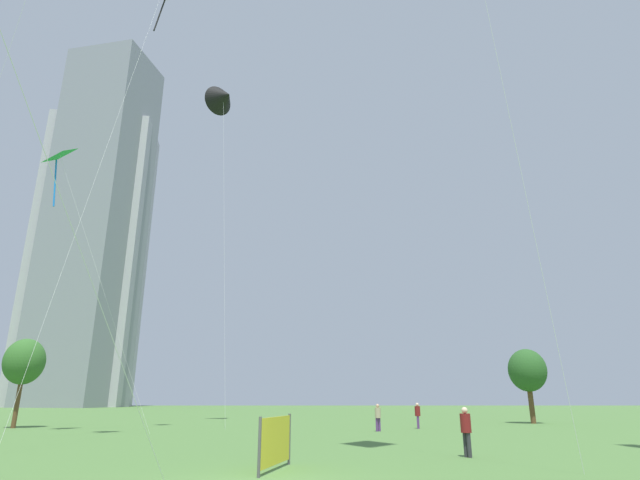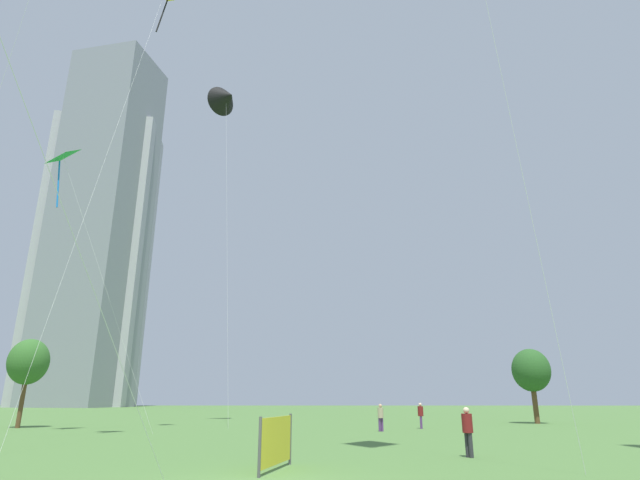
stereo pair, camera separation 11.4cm
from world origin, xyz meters
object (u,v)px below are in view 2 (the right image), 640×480
Objects in this scene: park_tree_0 at (531,371)px; kite_flying_4 at (62,162)px; kite_flying_1 at (226,98)px; event_banner at (276,441)px; distant_highrise_0 at (101,218)px; kite_flying_3 at (163,2)px; distant_highrise_1 at (95,256)px; person_standing_2 at (381,415)px; park_tree_1 at (28,362)px; person_standing_3 at (421,414)px; person_standing_0 at (468,428)px.

kite_flying_4 is at bearing -158.08° from park_tree_0.
event_banner is (7.94, -26.29, -28.49)m from kite_flying_1.
kite_flying_4 is 0.19× the size of distant_highrise_0.
distant_highrise_0 reaches higher than park_tree_0.
kite_flying_3 is at bearing -3.70° from kite_flying_4.
park_tree_0 is 0.08× the size of distant_highrise_1.
park_tree_1 is at bearing 158.23° from person_standing_2.
park_tree_1 is at bearing -155.65° from kite_flying_1.
distant_highrise_1 is (-66.80, 91.10, 36.66)m from person_standing_3.
person_standing_3 is at bearing 21.08° from kite_flying_3.
person_standing_0 is at bearing -66.79° from distant_highrise_1.
park_tree_0 is at bearing -42.07° from person_standing_3.
distant_highrise_0 is at bearing 113.25° from park_tree_1.
kite_flying_1 is 1.76× the size of kite_flying_4.
kite_flying_4 is (-20.33, -3.58, 15.57)m from person_standing_2.
park_tree_0 reaches higher than person_standing_3.
event_banner is (10.05, -13.59, -28.09)m from kite_flying_3.
park_tree_1 is at bearing 102.95° from person_standing_3.
person_standing_2 is 18.18m from event_banner.
park_tree_0 is at bearing 26.19° from kite_flying_3.
distant_highrise_0 reaches higher than person_standing_2.
kite_flying_1 is 10.99× the size of event_banner.
person_standing_2 reaches higher than event_banner.
distant_highrise_1 is (-51.02, 85.30, 8.33)m from kite_flying_1.
person_standing_2 is 17.21m from park_tree_0.
park_tree_0 is (33.92, 13.65, -12.37)m from kite_flying_4.
distant_highrise_0 reaches higher than distant_highrise_1.
distant_highrise_0 reaches higher than event_banner.
person_standing_0 is 0.02× the size of distant_highrise_0.
kite_flying_3 reaches higher than kite_flying_4.
person_standing_0 is 131.67m from distant_highrise_1.
distant_highrise_0 is at bearing 133.40° from park_tree_0.
kite_flying_1 is 99.74m from distant_highrise_1.
distant_highrise_0 is at bearing -70.07° from distant_highrise_1.
park_tree_0 is 33.35m from event_banner.
kite_flying_1 is 19.31m from kite_flying_4.
park_tree_0 is 2.09× the size of event_banner.
kite_flying_1 is (-15.78, 5.80, 28.32)m from person_standing_3.
distant_highrise_0 is (-46.33, 93.11, 17.71)m from kite_flying_3.
kite_flying_4 is at bearing 176.30° from kite_flying_3.
distant_highrise_0 reaches higher than kite_flying_4.
kite_flying_4 is 14.61m from park_tree_1.
person_standing_0 is 17.28m from person_standing_3.
park_tree_1 reaches higher than person_standing_2.
distant_highrise_0 is (-62.72, 103.42, 45.64)m from person_standing_0.
kite_flying_1 is 39.57m from event_banner.
distant_highrise_1 reaches higher than person_standing_2.
park_tree_0 reaches higher than event_banner.
kite_flying_1 is 0.33× the size of distant_highrise_0.
kite_flying_3 is 40.24m from park_tree_0.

